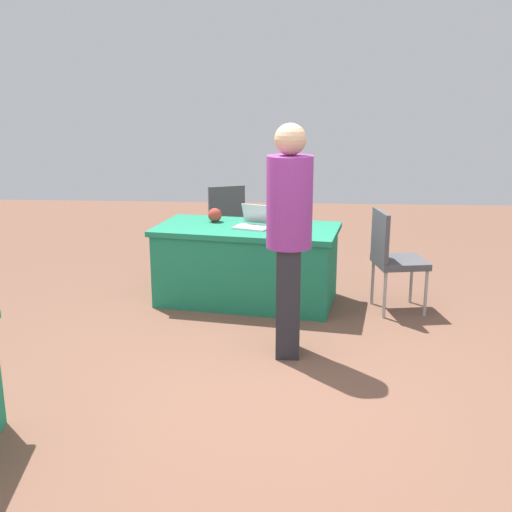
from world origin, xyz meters
TOP-DOWN VIEW (x-y plane):
  - ground_plane at (0.00, 0.00)m, footprint 14.40×14.40m
  - table_foreground at (0.33, -1.78)m, footprint 1.83×1.13m
  - chair_aisle at (-1.02, -1.60)m, footprint 0.51×0.51m
  - chair_back_row at (0.70, -3.03)m, footprint 0.57×0.57m
  - person_attendee_standing at (-0.08, -0.56)m, footprint 0.34×0.34m
  - laptop_silver at (0.26, -1.76)m, footprint 0.40×0.38m
  - yarn_ball at (0.66, -1.99)m, footprint 0.13×0.13m
  - scissors_red at (-0.12, -1.85)m, footprint 0.14×0.16m

SIDE VIEW (x-z plane):
  - ground_plane at x=0.00m, z-range 0.00..0.00m
  - table_foreground at x=0.33m, z-range 0.00..0.74m
  - chair_aisle at x=-1.02m, z-range 0.06..1.01m
  - chair_back_row at x=0.70m, z-range 0.07..1.02m
  - scissors_red at x=-0.12m, z-range 0.74..0.74m
  - laptop_silver at x=0.26m, z-range 0.67..0.88m
  - yarn_ball at x=0.66m, z-range 0.74..0.87m
  - person_attendee_standing at x=-0.08m, z-range 0.11..1.87m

